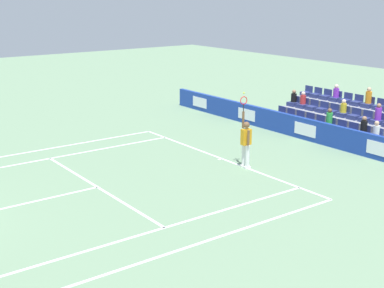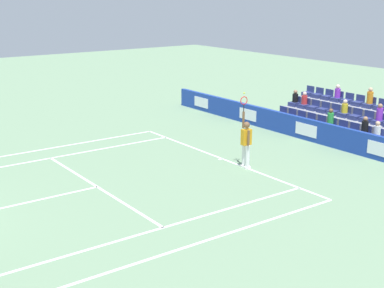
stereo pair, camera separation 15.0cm
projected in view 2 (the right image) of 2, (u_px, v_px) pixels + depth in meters
The scene contains 11 objects.
line_baseline at pixel (222, 159), 21.62m from camera, with size 10.97×0.10×0.01m, color white.
line_service at pixel (97, 187), 18.51m from camera, with size 8.23×0.10×0.01m, color white.
line_centre_service at pixel (3, 208), 16.70m from camera, with size 0.10×6.40×0.01m, color white.
line_singles_sideline_left at pixel (40, 160), 21.46m from camera, with size 0.10×11.89×0.01m, color white.
line_singles_sideline_right at pixel (149, 232), 15.05m from camera, with size 0.10×11.89×0.01m, color white.
line_doubles_sideline_left at pixel (28, 152), 22.53m from camera, with size 0.10×11.89×0.01m, color white.
line_doubles_sideline_right at pixel (177, 250), 13.98m from camera, with size 0.10×11.89×0.01m, color white.
line_centre_mark at pixel (221, 159), 21.56m from camera, with size 0.10×0.20×0.01m, color white.
sponsor_barrier at pixel (308, 129), 24.25m from camera, with size 19.42×0.22×0.97m.
tennis_player at pixel (246, 142), 20.29m from camera, with size 0.52×0.39×2.85m.
stadium_stand at pixel (342, 121), 25.53m from camera, with size 6.20×2.85×2.21m.
Camera 2 is at (-16.01, 1.23, 6.39)m, focal length 50.93 mm.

